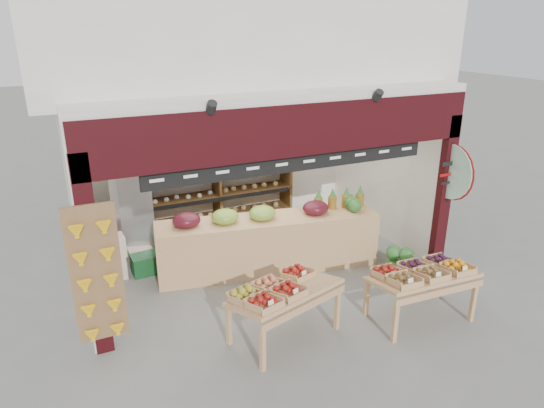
{
  "coord_description": "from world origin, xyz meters",
  "views": [
    {
      "loc": [
        -2.95,
        -6.71,
        4.0
      ],
      "look_at": [
        0.03,
        -0.2,
        1.3
      ],
      "focal_mm": 32.0,
      "sensor_mm": 36.0,
      "label": 1
    }
  ],
  "objects": [
    {
      "name": "ground",
      "position": [
        0.0,
        0.0,
        0.0
      ],
      "size": [
        60.0,
        60.0,
        0.0
      ],
      "primitive_type": "plane",
      "color": "slate",
      "rests_on": "ground"
    },
    {
      "name": "watermelon_pile",
      "position": [
        2.04,
        -1.07,
        0.19
      ],
      "size": [
        0.63,
        0.65,
        0.49
      ],
      "color": "#1A4F1D",
      "rests_on": "ground"
    },
    {
      "name": "shop_structure",
      "position": [
        0.0,
        1.61,
        3.92
      ],
      "size": [
        6.36,
        5.12,
        5.4
      ],
      "color": "white",
      "rests_on": "ground"
    },
    {
      "name": "cardboard_stack",
      "position": [
        -2.17,
        0.92,
        0.27
      ],
      "size": [
        1.03,
        0.75,
        0.74
      ],
      "color": "silver",
      "rests_on": "ground"
    },
    {
      "name": "banana_board",
      "position": [
        -2.73,
        -1.17,
        1.12
      ],
      "size": [
        0.6,
        0.15,
        1.8
      ],
      "color": "brown",
      "rests_on": "ground"
    },
    {
      "name": "mid_counter",
      "position": [
        0.08,
        0.11,
        0.51
      ],
      "size": [
        3.8,
        1.36,
        1.16
      ],
      "color": "tan",
      "rests_on": "ground"
    },
    {
      "name": "display_table_right",
      "position": [
        1.43,
        -2.17,
        0.72
      ],
      "size": [
        1.46,
        0.86,
        0.93
      ],
      "color": "tan",
      "rests_on": "ground"
    },
    {
      "name": "gift_sign",
      "position": [
        2.75,
        -1.15,
        1.75
      ],
      "size": [
        0.04,
        0.93,
        0.92
      ],
      "color": "#AEDBBF",
      "rests_on": "ground"
    },
    {
      "name": "display_table_left",
      "position": [
        -0.61,
        -1.76,
        0.72
      ],
      "size": [
        1.61,
        1.18,
        0.94
      ],
      "color": "tan",
      "rests_on": "ground"
    },
    {
      "name": "refrigerator",
      "position": [
        -1.86,
        1.59,
        0.85
      ],
      "size": [
        0.79,
        0.79,
        1.7
      ],
      "primitive_type": "cube",
      "rotation": [
        0.0,
        0.0,
        -0.22
      ],
      "color": "#B0B3B7",
      "rests_on": "ground"
    },
    {
      "name": "back_shelving",
      "position": [
        -0.19,
        1.95,
        1.17
      ],
      "size": [
        3.08,
        0.51,
        1.9
      ],
      "color": "brown",
      "rests_on": "ground"
    }
  ]
}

